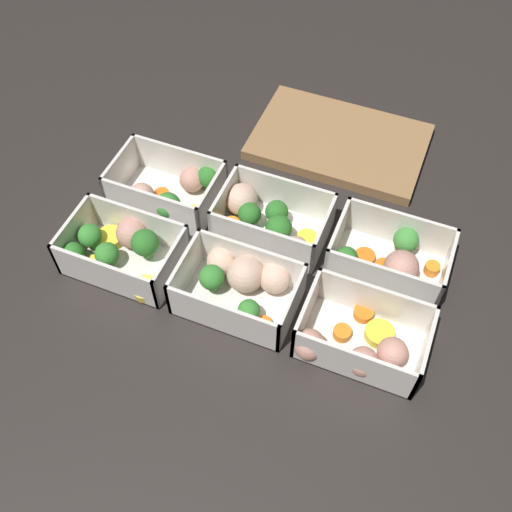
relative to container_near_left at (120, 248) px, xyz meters
The scene contains 8 objects.
ground_plane 0.19m from the container_near_left, 18.46° to the left, with size 4.00×4.00×0.00m, color #282321.
container_near_left is the anchor object (origin of this frame).
container_near_center 0.18m from the container_near_left, ahead, with size 0.16×0.12×0.06m.
container_near_right 0.36m from the container_near_left, ahead, with size 0.17×0.13×0.06m.
container_far_left 0.13m from the container_near_left, 82.32° to the left, with size 0.16×0.11×0.06m.
container_far_center 0.22m from the container_near_left, 36.06° to the left, with size 0.17×0.11×0.06m.
container_far_right 0.38m from the container_near_left, 19.23° to the left, with size 0.16×0.10×0.06m.
cutting_board 0.41m from the container_near_left, 57.16° to the left, with size 0.28×0.18×0.02m.
Camera 1 is at (0.18, -0.46, 0.70)m, focal length 42.00 mm.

